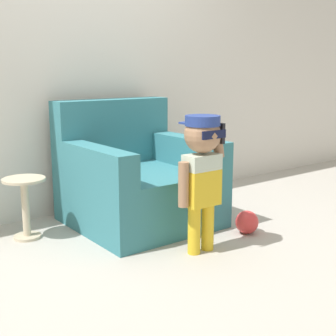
{
  "coord_description": "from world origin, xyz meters",
  "views": [
    {
      "loc": [
        -1.71,
        -2.63,
        1.16
      ],
      "look_at": [
        0.2,
        -0.11,
        0.49
      ],
      "focal_mm": 50.0,
      "sensor_mm": 36.0,
      "label": 1
    }
  ],
  "objects_px": {
    "person_child": "(202,162)",
    "armchair": "(136,181)",
    "side_table": "(25,202)",
    "toy_ball": "(247,222)"
  },
  "relations": [
    {
      "from": "person_child",
      "to": "armchair",
      "type": "bearing_deg",
      "value": 89.14
    },
    {
      "from": "armchair",
      "to": "person_child",
      "type": "relative_size",
      "value": 1.12
    },
    {
      "from": "armchair",
      "to": "side_table",
      "type": "distance_m",
      "value": 0.83
    },
    {
      "from": "toy_ball",
      "to": "side_table",
      "type": "bearing_deg",
      "value": 146.26
    },
    {
      "from": "toy_ball",
      "to": "person_child",
      "type": "bearing_deg",
      "value": -173.31
    },
    {
      "from": "person_child",
      "to": "side_table",
      "type": "relative_size",
      "value": 2.05
    },
    {
      "from": "armchair",
      "to": "person_child",
      "type": "xyz_separation_m",
      "value": [
        -0.01,
        -0.78,
        0.27
      ]
    },
    {
      "from": "side_table",
      "to": "toy_ball",
      "type": "distance_m",
      "value": 1.57
    },
    {
      "from": "armchair",
      "to": "person_child",
      "type": "height_order",
      "value": "armchair"
    },
    {
      "from": "person_child",
      "to": "toy_ball",
      "type": "distance_m",
      "value": 0.71
    }
  ]
}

